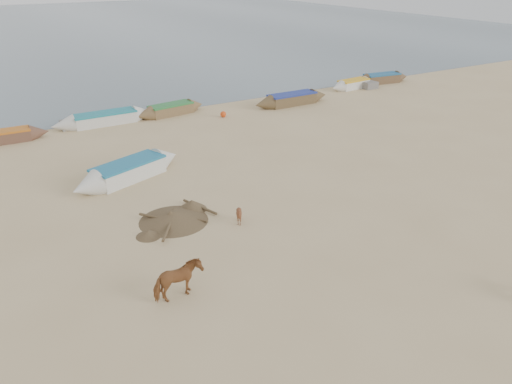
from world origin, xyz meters
TOP-DOWN VIEW (x-y plane):
  - ground at (0.00, 0.00)m, footprint 140.00×140.00m
  - sea at (0.00, 82.00)m, footprint 160.00×160.00m
  - cow_adult at (-5.61, -0.21)m, footprint 1.73×0.90m
  - calf_front at (-1.24, 3.37)m, footprint 0.97×0.92m
  - near_canoe at (-3.79, 10.73)m, footprint 6.79×3.70m
  - debris_pile at (-3.61, 5.10)m, footprint 3.85×3.85m
  - waterline_canoes at (0.28, 20.32)m, footprint 57.51×3.97m
  - beach_clutter at (3.54, 19.70)m, footprint 43.62×3.77m

SIDE VIEW (x-z plane):
  - ground at x=0.00m, z-range 0.00..0.00m
  - sea at x=0.00m, z-range 0.01..0.01m
  - debris_pile at x=-3.61m, z-range 0.00..0.45m
  - beach_clutter at x=3.54m, z-range -0.02..0.62m
  - calf_front at x=-1.24m, z-range 0.00..0.85m
  - waterline_canoes at x=0.28m, z-range -0.03..0.90m
  - near_canoe at x=-3.79m, z-range 0.00..0.96m
  - cow_adult at x=-5.61m, z-range 0.00..1.41m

